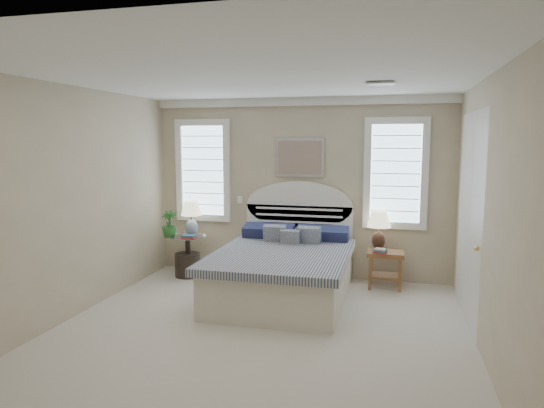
{
  "coord_description": "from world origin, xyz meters",
  "views": [
    {
      "loc": [
        1.37,
        -4.68,
        2.07
      ],
      "look_at": [
        -0.06,
        1.0,
        1.3
      ],
      "focal_mm": 32.0,
      "sensor_mm": 36.0,
      "label": 1
    }
  ],
  "objects_px": {
    "nightstand_right": "(385,261)",
    "lamp_right": "(379,226)",
    "bed": "(285,268)",
    "lamp_left": "(191,214)",
    "side_table_left": "(188,251)",
    "floor_pot": "(188,265)"
  },
  "relations": [
    {
      "from": "bed",
      "to": "lamp_right",
      "type": "bearing_deg",
      "value": 34.76
    },
    {
      "from": "side_table_left",
      "to": "lamp_right",
      "type": "relative_size",
      "value": 1.14
    },
    {
      "from": "nightstand_right",
      "to": "lamp_left",
      "type": "distance_m",
      "value": 2.98
    },
    {
      "from": "floor_pot",
      "to": "lamp_right",
      "type": "distance_m",
      "value": 2.93
    },
    {
      "from": "bed",
      "to": "lamp_left",
      "type": "relative_size",
      "value": 4.4
    },
    {
      "from": "side_table_left",
      "to": "nightstand_right",
      "type": "distance_m",
      "value": 2.95
    },
    {
      "from": "lamp_right",
      "to": "bed",
      "type": "bearing_deg",
      "value": -145.24
    },
    {
      "from": "bed",
      "to": "nightstand_right",
      "type": "xyz_separation_m",
      "value": [
        1.3,
        0.69,
        0.0
      ]
    },
    {
      "from": "side_table_left",
      "to": "nightstand_right",
      "type": "xyz_separation_m",
      "value": [
        2.95,
        0.1,
        -0.0
      ]
    },
    {
      "from": "lamp_left",
      "to": "lamp_right",
      "type": "bearing_deg",
      "value": 2.61
    },
    {
      "from": "bed",
      "to": "nightstand_right",
      "type": "bearing_deg",
      "value": 28.03
    },
    {
      "from": "side_table_left",
      "to": "lamp_right",
      "type": "xyz_separation_m",
      "value": [
        2.84,
        0.23,
        0.48
      ]
    },
    {
      "from": "bed",
      "to": "lamp_right",
      "type": "xyz_separation_m",
      "value": [
        1.19,
        0.83,
        0.48
      ]
    },
    {
      "from": "bed",
      "to": "lamp_left",
      "type": "distance_m",
      "value": 1.86
    },
    {
      "from": "nightstand_right",
      "to": "lamp_left",
      "type": "relative_size",
      "value": 1.02
    },
    {
      "from": "side_table_left",
      "to": "lamp_right",
      "type": "distance_m",
      "value": 2.89
    },
    {
      "from": "bed",
      "to": "floor_pot",
      "type": "xyz_separation_m",
      "value": [
        -1.65,
        0.57,
        -0.21
      ]
    },
    {
      "from": "side_table_left",
      "to": "lamp_left",
      "type": "bearing_deg",
      "value": 79.61
    },
    {
      "from": "bed",
      "to": "lamp_right",
      "type": "height_order",
      "value": "bed"
    },
    {
      "from": "nightstand_right",
      "to": "lamp_right",
      "type": "xyz_separation_m",
      "value": [
        -0.11,
        0.13,
        0.48
      ]
    },
    {
      "from": "nightstand_right",
      "to": "floor_pot",
      "type": "distance_m",
      "value": 2.96
    },
    {
      "from": "floor_pot",
      "to": "lamp_right",
      "type": "height_order",
      "value": "lamp_right"
    }
  ]
}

